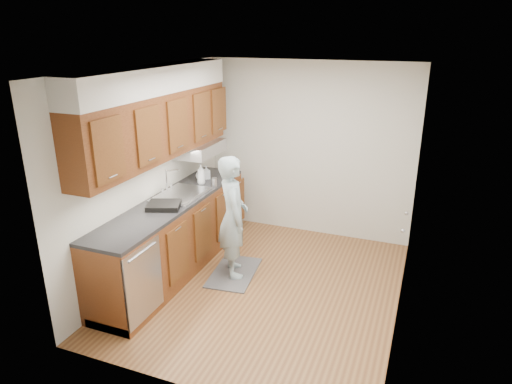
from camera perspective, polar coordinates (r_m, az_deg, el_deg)
floor at (r=5.52m, az=1.18°, el=-11.77°), size 3.50×3.50×0.00m
ceiling at (r=4.73m, az=1.40°, el=15.06°), size 3.50×3.50×0.00m
wall_left at (r=5.65m, az=-13.17°, el=2.38°), size 0.02×3.50×2.50m
wall_right at (r=4.72m, az=18.65°, el=-1.61°), size 0.02×3.50×2.50m
wall_back at (r=6.59m, az=6.55°, el=5.22°), size 3.00×0.02×2.50m
counter at (r=5.76m, az=-10.11°, el=-5.17°), size 0.64×2.80×1.30m
upper_cabinets at (r=5.43m, az=-11.98°, el=9.39°), size 0.47×2.80×1.21m
closet_door at (r=5.08m, az=18.46°, el=-2.81°), size 0.02×1.22×2.05m
floor_mat at (r=5.80m, az=-2.76°, el=-10.02°), size 0.61×0.92×0.02m
person at (r=5.43m, az=-2.91°, el=-2.11°), size 0.66×0.72×1.70m
soap_bottle_a at (r=6.07m, az=-6.88°, el=2.28°), size 0.11×0.11×0.28m
soap_bottle_b at (r=6.29m, az=-6.22°, el=2.48°), size 0.12×0.12×0.19m
soap_bottle_c at (r=6.28m, az=-7.02°, el=2.26°), size 0.17×0.17×0.16m
steel_can at (r=5.98m, az=-5.21°, el=1.24°), size 0.07×0.07×0.12m
dish_rack at (r=5.35m, az=-11.43°, el=-1.65°), size 0.45×0.42×0.06m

